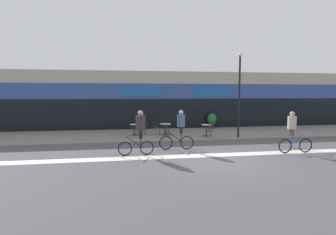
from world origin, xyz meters
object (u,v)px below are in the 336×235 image
object	(u,v)px
planter_pot	(212,120)
lamp_post	(239,89)
bistro_table_0	(134,127)
cyclist_0	(180,128)
cafe_chair_0_side	(144,127)
cyclist_2	(140,129)
bistro_table_2	(206,128)
cafe_chair_1_side	(156,127)
cafe_chair_1_near	(167,128)
bistro_table_1	(165,127)
cafe_chair_2_near	(209,129)
cafe_chair_0_near	(135,128)
cyclist_1	(293,130)

from	to	relation	value
planter_pot	lamp_post	distance (m)	5.05
bistro_table_0	cyclist_0	distance (m)	5.07
cafe_chair_0_side	cyclist_2	xyz separation A→B (m)	(-0.54, -5.46, 0.62)
bistro_table_2	bistro_table_0	bearing A→B (deg)	165.27
cafe_chair_1_side	planter_pot	xyz separation A→B (m)	(4.81, 2.52, 0.15)
cafe_chair_1_near	cafe_chair_1_side	bearing A→B (deg)	49.77
bistro_table_0	cafe_chair_1_side	world-z (taller)	cafe_chair_1_side
cafe_chair_1_near	bistro_table_1	bearing A→B (deg)	4.82
bistro_table_1	planter_pot	bearing A→B (deg)	31.17
bistro_table_0	cafe_chair_2_near	world-z (taller)	cafe_chair_2_near
cafe_chair_2_near	bistro_table_0	bearing A→B (deg)	75.93
cafe_chair_2_near	cafe_chair_1_near	bearing A→B (deg)	74.86
cafe_chair_2_near	planter_pot	world-z (taller)	planter_pot
cafe_chair_1_near	cafe_chair_0_side	bearing A→B (deg)	68.01
cyclist_2	cyclist_0	bearing A→B (deg)	-159.09
bistro_table_2	cafe_chair_2_near	bearing A→B (deg)	-90.91
cafe_chair_0_near	cafe_chair_0_side	size ratio (longest dim) A/B	1.00
bistro_table_1	cafe_chair_2_near	distance (m)	3.08
bistro_table_0	cafe_chair_2_near	size ratio (longest dim) A/B	0.81
cafe_chair_2_near	cyclist_1	bearing A→B (deg)	-138.78
cafe_chair_0_near	cafe_chair_0_side	world-z (taller)	same
bistro_table_1	cafe_chair_1_near	size ratio (longest dim) A/B	0.87
bistro_table_2	cafe_chair_0_near	world-z (taller)	cafe_chair_0_near
bistro_table_0	cyclist_2	bearing A→B (deg)	-89.16
bistro_table_2	lamp_post	bearing A→B (deg)	-23.41
bistro_table_1	cafe_chair_1_near	distance (m)	0.63
bistro_table_2	cyclist_2	bearing A→B (deg)	-137.47
planter_pot	lamp_post	bearing A→B (deg)	-86.19
cafe_chair_0_near	bistro_table_0	bearing A→B (deg)	1.21
cafe_chair_0_near	lamp_post	xyz separation A→B (m)	(6.60, -1.43, 2.56)
cafe_chair_0_near	cafe_chair_1_near	world-z (taller)	same
cafe_chair_1_near	planter_pot	distance (m)	5.25
cyclist_0	cyclist_1	distance (m)	5.62
bistro_table_2	cafe_chair_0_side	size ratio (longest dim) A/B	0.84
cafe_chair_1_side	cafe_chair_1_near	bearing A→B (deg)	-39.42
cafe_chair_0_side	cafe_chair_2_near	distance (m)	4.47
bistro_table_2	cafe_chair_2_near	distance (m)	0.63
cafe_chair_1_near	planter_pot	bearing A→B (deg)	-47.53
cafe_chair_1_side	cyclist_2	bearing A→B (deg)	-98.58
bistro_table_0	cafe_chair_0_side	distance (m)	0.63
cafe_chair_2_near	cyclist_0	bearing A→B (deg)	144.81
bistro_table_1	cyclist_2	world-z (taller)	cyclist_2
cyclist_2	bistro_table_1	bearing A→B (deg)	-113.80
cyclist_0	cyclist_1	size ratio (longest dim) A/B	1.01
cafe_chair_0_near	lamp_post	bearing A→B (deg)	-100.86
bistro_table_1	cyclist_2	bearing A→B (deg)	-110.99
bistro_table_2	cafe_chair_0_near	bearing A→B (deg)	172.60
bistro_table_0	cyclist_2	distance (m)	5.51
cafe_chair_1_near	cyclist_1	xyz separation A→B (m)	(5.47, -5.43, 0.51)
cafe_chair_1_side	cyclist_1	size ratio (longest dim) A/B	0.44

